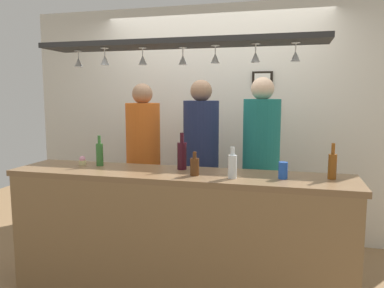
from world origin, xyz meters
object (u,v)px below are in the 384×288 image
object	(u,v)px
bottle_soda_clear	(232,166)
picture_frame_lower_pair	(266,109)
bottle_wine_dark_red	(182,155)
bottle_beer_brown_stubby	(195,166)
person_left_orange_shirt	(143,152)
person_middle_navy_shirt	(201,152)
drink_can	(283,170)
bottle_beer_green_import	(100,154)
person_right_teal_shirt	(261,153)
bottle_beer_amber_tall	(332,165)
cupcake	(82,161)
picture_frame_upper_small	(262,80)

from	to	relation	value
bottle_soda_clear	picture_frame_lower_pair	size ratio (longest dim) A/B	0.77
bottle_wine_dark_red	bottle_beer_brown_stubby	bearing A→B (deg)	-51.39
person_left_orange_shirt	bottle_soda_clear	xyz separation A→B (m)	(1.03, -0.84, 0.06)
person_left_orange_shirt	bottle_soda_clear	bearing A→B (deg)	-39.09
person_middle_navy_shirt	bottle_beer_brown_stubby	distance (m)	0.82
person_left_orange_shirt	drink_can	world-z (taller)	person_left_orange_shirt
person_left_orange_shirt	picture_frame_lower_pair	size ratio (longest dim) A/B	5.75
bottle_soda_clear	bottle_wine_dark_red	world-z (taller)	bottle_wine_dark_red
bottle_beer_green_import	person_right_teal_shirt	bearing A→B (deg)	25.69
person_right_teal_shirt	bottle_beer_amber_tall	size ratio (longest dim) A/B	6.82
bottle_beer_green_import	bottle_wine_dark_red	bearing A→B (deg)	1.83
cupcake	picture_frame_lower_pair	world-z (taller)	picture_frame_lower_pair
person_right_teal_shirt	bottle_beer_green_import	xyz separation A→B (m)	(-1.31, -0.63, 0.04)
person_left_orange_shirt	drink_can	bearing A→B (deg)	-28.67
person_middle_navy_shirt	bottle_beer_brown_stubby	world-z (taller)	person_middle_navy_shirt
person_middle_navy_shirt	bottle_beer_amber_tall	bearing A→B (deg)	-30.80
person_right_teal_shirt	picture_frame_lower_pair	distance (m)	0.77
bottle_beer_green_import	bottle_wine_dark_red	distance (m)	0.72
person_right_teal_shirt	bottle_wine_dark_red	xyz separation A→B (m)	(-0.59, -0.61, 0.06)
person_right_teal_shirt	bottle_soda_clear	world-z (taller)	person_right_teal_shirt
bottle_soda_clear	picture_frame_lower_pair	xyz separation A→B (m)	(0.13, 1.51, 0.35)
person_right_teal_shirt	bottle_beer_amber_tall	xyz separation A→B (m)	(0.56, -0.67, 0.04)
bottle_beer_brown_stubby	picture_frame_lower_pair	size ratio (longest dim) A/B	0.60
person_right_teal_shirt	bottle_soda_clear	distance (m)	0.85
picture_frame_upper_small	person_middle_navy_shirt	bearing A→B (deg)	-127.70
bottle_beer_green_import	picture_frame_upper_small	size ratio (longest dim) A/B	1.18
person_left_orange_shirt	bottle_beer_brown_stubby	size ratio (longest dim) A/B	9.58
bottle_soda_clear	drink_can	xyz separation A→B (m)	(0.36, 0.08, -0.03)
bottle_soda_clear	person_middle_navy_shirt	bearing A→B (deg)	117.35
bottle_beer_amber_tall	bottle_beer_brown_stubby	world-z (taller)	bottle_beer_amber_tall
bottle_beer_green_import	picture_frame_upper_small	distance (m)	1.92
drink_can	picture_frame_lower_pair	size ratio (longest dim) A/B	0.41
bottle_beer_amber_tall	picture_frame_lower_pair	bearing A→B (deg)	112.97
bottle_beer_green_import	bottle_beer_brown_stubby	bearing A→B (deg)	-11.44
cupcake	picture_frame_upper_small	world-z (taller)	picture_frame_upper_small
bottle_wine_dark_red	picture_frame_upper_small	bearing A→B (deg)	67.26
drink_can	person_right_teal_shirt	bearing A→B (deg)	105.88
person_left_orange_shirt	person_right_teal_shirt	bearing A→B (deg)	-0.00
bottle_soda_clear	drink_can	world-z (taller)	bottle_soda_clear
bottle_soda_clear	person_left_orange_shirt	bearing A→B (deg)	140.91
bottle_beer_brown_stubby	cupcake	world-z (taller)	bottle_beer_brown_stubby
drink_can	picture_frame_lower_pair	distance (m)	1.49
cupcake	bottle_wine_dark_red	bearing A→B (deg)	1.93
bottle_beer_amber_tall	picture_frame_lower_pair	xyz separation A→B (m)	(-0.57, 1.34, 0.35)
drink_can	picture_frame_upper_small	distance (m)	1.61
bottle_beer_green_import	picture_frame_lower_pair	size ratio (longest dim) A/B	0.87
person_right_teal_shirt	cupcake	world-z (taller)	person_right_teal_shirt
bottle_wine_dark_red	drink_can	bearing A→B (deg)	-10.47
bottle_wine_dark_red	drink_can	distance (m)	0.82
bottle_beer_amber_tall	drink_can	world-z (taller)	bottle_beer_amber_tall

